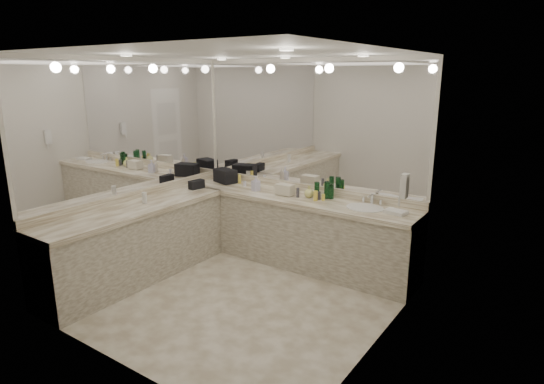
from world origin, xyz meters
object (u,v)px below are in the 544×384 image
Objects in this scene: soap_bottle_a at (257,183)px; black_toiletry_bag at (225,176)px; wall_phone at (405,186)px; soap_bottle_b at (256,183)px; hand_towel at (396,212)px; soap_bottle_c at (309,191)px; cream_cosmetic_case at (285,190)px; sink at (365,208)px.

black_toiletry_bag is at bearing 173.17° from soap_bottle_a.
wall_phone is 2.20m from soap_bottle_b.
hand_towel is 1.53× the size of soap_bottle_c.
soap_bottle_b is at bearing -171.73° from soap_bottle_c.
soap_bottle_a is at bearing 176.02° from cream_cosmetic_case.
hand_towel is 1.19× the size of soap_bottle_a.
hand_towel is 1.14m from soap_bottle_c.
cream_cosmetic_case reaches higher than sink.
wall_phone is at bearing -12.89° from soap_bottle_a.
cream_cosmetic_case is (-1.08, -0.03, 0.07)m from sink.
soap_bottle_a is (0.62, -0.07, 0.01)m from black_toiletry_bag.
soap_bottle_a is 1.29× the size of soap_bottle_c.
wall_phone is 1.22× the size of soap_bottle_a.
sink is 1.35× the size of black_toiletry_bag.
wall_phone is at bearing -39.57° from sink.
soap_bottle_b is (-0.44, -0.03, 0.03)m from cream_cosmetic_case.
wall_phone is at bearing -11.50° from soap_bottle_b.
soap_bottle_a is 0.06m from soap_bottle_b.
hand_towel is 1.91m from soap_bottle_a.
wall_phone is 2.22m from soap_bottle_a.
wall_phone reaches higher than soap_bottle_b.
wall_phone is 0.69m from hand_towel.
black_toiletry_bag is 2.53m from hand_towel.
soap_bottle_b reaches higher than hand_towel.
black_toiletry_bag reaches higher than cream_cosmetic_case.
wall_phone is at bearing -21.48° from soap_bottle_c.
black_toiletry_bag reaches higher than soap_bottle_c.
soap_bottle_a reaches higher than sink.
wall_phone reaches higher than cream_cosmetic_case.
soap_bottle_a reaches higher than hand_towel.
sink is 2.16m from black_toiletry_bag.
wall_phone is at bearing -64.45° from hand_towel.
soap_bottle_a is at bearing 105.48° from soap_bottle_b.
wall_phone is 1.52m from soap_bottle_c.
soap_bottle_c is (-0.77, 0.04, 0.08)m from sink.
sink is at bearing 2.55° from soap_bottle_b.
soap_bottle_c reaches higher than hand_towel.
soap_bottle_a is at bearing -6.83° from black_toiletry_bag.
wall_phone is 2.84m from black_toiletry_bag.
black_toiletry_bag reaches higher than sink.
soap_bottle_a reaches higher than black_toiletry_bag.
hand_towel is at bearing -1.43° from sink.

